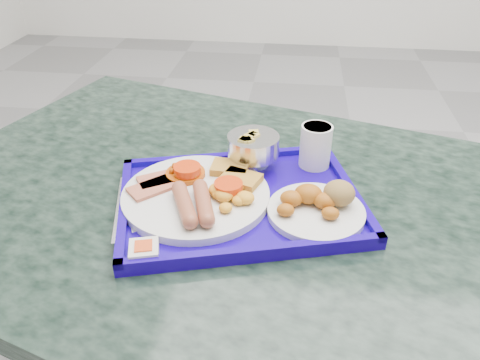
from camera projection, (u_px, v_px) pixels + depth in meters
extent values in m
plane|color=gray|center=(376.00, 281.00, 1.75)|extent=(6.00, 6.00, 0.00)
cylinder|color=gray|center=(237.00, 337.00, 1.08)|extent=(0.11, 0.11, 0.70)
cube|color=black|center=(236.00, 205.00, 0.87)|extent=(1.43, 1.16, 0.04)
cube|color=#180396|center=(240.00, 202.00, 0.83)|extent=(0.49, 0.41, 0.01)
cube|color=#180396|center=(229.00, 156.00, 0.95)|extent=(0.41, 0.13, 0.01)
cube|color=#180396|center=(255.00, 251.00, 0.71)|extent=(0.41, 0.13, 0.01)
cube|color=#180396|center=(349.00, 187.00, 0.85)|extent=(0.10, 0.30, 0.01)
cube|color=#180396|center=(124.00, 206.00, 0.80)|extent=(0.10, 0.30, 0.01)
cylinder|color=silver|center=(196.00, 195.00, 0.83)|extent=(0.26, 0.26, 0.01)
cube|color=#D26D54|center=(163.00, 179.00, 0.85)|extent=(0.10, 0.09, 0.01)
cube|color=#D26D54|center=(154.00, 187.00, 0.83)|extent=(0.10, 0.10, 0.01)
cylinder|color=#BC4E07|center=(186.00, 174.00, 0.87)|extent=(0.07, 0.07, 0.01)
sphere|color=#BC4E07|center=(182.00, 175.00, 0.85)|extent=(0.01, 0.01, 0.01)
sphere|color=#BC4E07|center=(172.00, 171.00, 0.86)|extent=(0.01, 0.01, 0.01)
sphere|color=#BC4E07|center=(194.00, 176.00, 0.85)|extent=(0.01, 0.01, 0.01)
sphere|color=#BC4E07|center=(185.00, 167.00, 0.87)|extent=(0.01, 0.01, 0.01)
sphere|color=#BC4E07|center=(188.00, 177.00, 0.84)|extent=(0.01, 0.01, 0.01)
sphere|color=#BC4E07|center=(176.00, 170.00, 0.86)|extent=(0.01, 0.01, 0.01)
sphere|color=#BC4E07|center=(197.00, 169.00, 0.87)|extent=(0.01, 0.01, 0.01)
sphere|color=#BC4E07|center=(186.00, 170.00, 0.87)|extent=(0.01, 0.01, 0.01)
sphere|color=#BC4E07|center=(193.00, 169.00, 0.87)|extent=(0.01, 0.01, 0.01)
sphere|color=#BC4E07|center=(177.00, 175.00, 0.85)|extent=(0.01, 0.01, 0.01)
sphere|color=#BC4E07|center=(175.00, 166.00, 0.88)|extent=(0.01, 0.01, 0.01)
sphere|color=#BC4E07|center=(196.00, 169.00, 0.87)|extent=(0.01, 0.01, 0.01)
sphere|color=#BC4E07|center=(192.00, 171.00, 0.86)|extent=(0.01, 0.01, 0.01)
sphere|color=#BC4E07|center=(193.00, 166.00, 0.88)|extent=(0.01, 0.01, 0.01)
sphere|color=#BC4E07|center=(195.00, 172.00, 0.86)|extent=(0.01, 0.01, 0.01)
cube|color=#BC842F|center=(230.00, 168.00, 0.88)|extent=(0.07, 0.05, 0.01)
cube|color=#BC842F|center=(241.00, 179.00, 0.85)|extent=(0.08, 0.07, 0.01)
cylinder|color=brown|center=(184.00, 204.00, 0.77)|extent=(0.06, 0.10, 0.03)
cylinder|color=brown|center=(203.00, 203.00, 0.77)|extent=(0.06, 0.10, 0.03)
ellipsoid|color=#FFAB2A|center=(226.00, 208.00, 0.77)|extent=(0.02, 0.02, 0.01)
ellipsoid|color=#FFAB2A|center=(226.00, 191.00, 0.81)|extent=(0.03, 0.03, 0.02)
ellipsoid|color=#FFAB2A|center=(224.00, 195.00, 0.80)|extent=(0.03, 0.03, 0.02)
ellipsoid|color=#FFAB2A|center=(218.00, 194.00, 0.80)|extent=(0.03, 0.03, 0.02)
ellipsoid|color=#FFAB2A|center=(244.00, 197.00, 0.79)|extent=(0.03, 0.03, 0.02)
ellipsoid|color=#FFAB2A|center=(218.00, 190.00, 0.81)|extent=(0.03, 0.03, 0.02)
ellipsoid|color=#FFAB2A|center=(232.00, 195.00, 0.80)|extent=(0.02, 0.02, 0.01)
ellipsoid|color=#FFAB2A|center=(246.00, 198.00, 0.79)|extent=(0.03, 0.03, 0.02)
ellipsoid|color=#FFAB2A|center=(239.00, 200.00, 0.79)|extent=(0.02, 0.02, 0.02)
ellipsoid|color=#FFAB2A|center=(237.00, 187.00, 0.82)|extent=(0.02, 0.02, 0.01)
cylinder|color=red|center=(187.00, 170.00, 0.86)|extent=(0.05, 0.05, 0.01)
cylinder|color=red|center=(228.00, 186.00, 0.81)|extent=(0.05, 0.05, 0.01)
cylinder|color=silver|center=(316.00, 212.00, 0.79)|extent=(0.16, 0.16, 0.01)
ellipsoid|color=#AE5C14|center=(330.00, 213.00, 0.76)|extent=(0.03, 0.03, 0.02)
ellipsoid|color=#AE5C14|center=(325.00, 201.00, 0.78)|extent=(0.04, 0.03, 0.03)
ellipsoid|color=#AE5C14|center=(308.00, 194.00, 0.79)|extent=(0.05, 0.04, 0.03)
ellipsoid|color=#AE5C14|center=(291.00, 198.00, 0.79)|extent=(0.04, 0.03, 0.03)
ellipsoid|color=#AE5C14|center=(286.00, 210.00, 0.77)|extent=(0.03, 0.03, 0.02)
ellipsoid|color=olive|center=(339.00, 193.00, 0.79)|extent=(0.05, 0.05, 0.04)
cylinder|color=silver|center=(253.00, 165.00, 0.92)|extent=(0.06, 0.06, 0.01)
cylinder|color=silver|center=(253.00, 159.00, 0.92)|extent=(0.02, 0.02, 0.02)
cylinder|color=silver|center=(253.00, 145.00, 0.90)|extent=(0.10, 0.10, 0.04)
cube|color=#FFE061|center=(244.00, 142.00, 0.88)|extent=(0.02, 0.02, 0.01)
cube|color=#FFE061|center=(247.00, 142.00, 0.88)|extent=(0.02, 0.02, 0.01)
cube|color=#FFE061|center=(250.00, 138.00, 0.89)|extent=(0.02, 0.02, 0.01)
cube|color=#FFE061|center=(249.00, 142.00, 0.88)|extent=(0.03, 0.03, 0.01)
cube|color=#FFE061|center=(254.00, 135.00, 0.90)|extent=(0.02, 0.02, 0.01)
cube|color=#FFE061|center=(254.00, 137.00, 0.90)|extent=(0.03, 0.02, 0.01)
cube|color=#FFE061|center=(243.00, 142.00, 0.88)|extent=(0.02, 0.02, 0.01)
cylinder|color=white|center=(316.00, 146.00, 0.91)|extent=(0.06, 0.06, 0.08)
cylinder|color=#FF9C0E|center=(317.00, 128.00, 0.89)|extent=(0.05, 0.05, 0.01)
cube|color=silver|center=(129.00, 208.00, 0.80)|extent=(0.08, 0.13, 0.00)
ellipsoid|color=silver|center=(166.00, 182.00, 0.87)|extent=(0.05, 0.06, 0.01)
cube|color=silver|center=(120.00, 208.00, 0.80)|extent=(0.06, 0.19, 0.00)
cube|color=silver|center=(144.00, 250.00, 0.70)|extent=(0.05, 0.05, 0.02)
cube|color=#EF4C1A|center=(143.00, 246.00, 0.70)|extent=(0.03, 0.03, 0.00)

